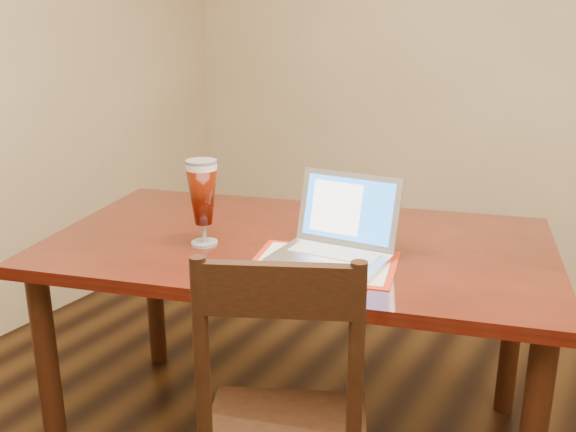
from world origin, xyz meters
The scene contains 1 object.
dining_table centered at (-0.50, 0.69, 0.74)m, with size 1.98×1.43×1.14m.
Camera 1 is at (0.56, -1.20, 1.61)m, focal length 40.00 mm.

